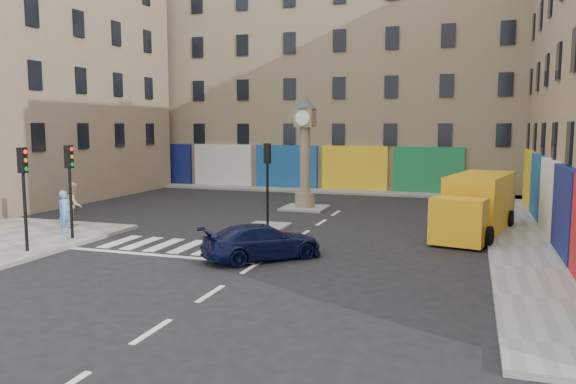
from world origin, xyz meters
The scene contains 15 objects.
ground centered at (0.00, 0.00, 0.00)m, with size 120.00×120.00×0.00m, color black.
sidewalk_right centered at (8.70, 10.00, 0.07)m, with size 2.60×30.00×0.15m, color gray.
sidewalk_far centered at (-4.00, 22.20, 0.07)m, with size 32.00×2.40×0.15m, color gray.
island_near centered at (-2.00, 8.00, 0.06)m, with size 1.80×1.80×0.12m, color gray.
island_far centered at (-2.00, 14.00, 0.06)m, with size 2.40×2.40×0.12m, color gray.
building_far centered at (-4.00, 28.00, 8.50)m, with size 32.00×10.00×17.00m, color #7D6B53.
building_left centered at (-19.00, 12.00, 7.50)m, with size 8.00×20.00×15.00m, color #867358.
traffic_light_left_near centered at (-8.30, 0.20, 2.62)m, with size 0.28×0.22×3.70m.
traffic_light_left_far centered at (-8.30, 2.60, 2.62)m, with size 0.28×0.22×3.70m.
traffic_light_island centered at (-2.00, 8.00, 2.59)m, with size 0.28×0.22×3.70m.
clock_pillar centered at (-2.00, 14.00, 3.55)m, with size 1.20×1.20×6.10m.
navy_sedan centered at (-0.08, 2.25, 0.61)m, with size 1.72×4.24×1.23m, color black.
yellow_van centered at (6.98, 9.39, 1.25)m, with size 3.53×7.18×2.51m.
pedestrian_blue centered at (-9.18, 3.29, 1.05)m, with size 0.66×0.43×1.80m, color #5C97D3.
pedestrian_tan centered at (-9.98, 4.81, 1.14)m, with size 0.96×0.75×1.98m, color tan.
Camera 1 is at (6.70, -15.61, 4.62)m, focal length 35.00 mm.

